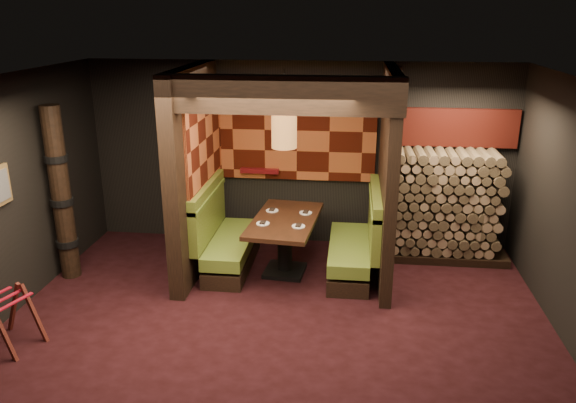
# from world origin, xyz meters

# --- Properties ---
(floor) EXTENTS (6.50, 5.50, 0.02)m
(floor) POSITION_xyz_m (0.00, 0.00, -0.01)
(floor) COLOR black
(floor) RESTS_ON ground
(ceiling) EXTENTS (6.50, 5.50, 0.02)m
(ceiling) POSITION_xyz_m (0.00, 0.00, 2.86)
(ceiling) COLOR black
(ceiling) RESTS_ON ground
(wall_back) EXTENTS (6.50, 0.02, 2.85)m
(wall_back) POSITION_xyz_m (0.00, 2.76, 1.43)
(wall_back) COLOR black
(wall_back) RESTS_ON ground
(wall_front) EXTENTS (6.50, 0.02, 2.85)m
(wall_front) POSITION_xyz_m (0.00, -2.76, 1.43)
(wall_front) COLOR black
(wall_front) RESTS_ON ground
(partition_left) EXTENTS (0.20, 2.20, 2.85)m
(partition_left) POSITION_xyz_m (-1.35, 1.65, 1.43)
(partition_left) COLOR black
(partition_left) RESTS_ON floor
(partition_right) EXTENTS (0.15, 2.10, 2.85)m
(partition_right) POSITION_xyz_m (1.30, 1.70, 1.43)
(partition_right) COLOR black
(partition_right) RESTS_ON floor
(header_beam) EXTENTS (2.85, 0.18, 0.44)m
(header_beam) POSITION_xyz_m (-0.02, 0.70, 2.63)
(header_beam) COLOR black
(header_beam) RESTS_ON partition_left
(tapa_back_panel) EXTENTS (2.40, 0.06, 1.55)m
(tapa_back_panel) POSITION_xyz_m (-0.02, 2.71, 1.82)
(tapa_back_panel) COLOR #B05228
(tapa_back_panel) RESTS_ON wall_back
(tapa_side_panel) EXTENTS (0.04, 1.85, 1.45)m
(tapa_side_panel) POSITION_xyz_m (-1.23, 1.82, 1.85)
(tapa_side_panel) COLOR #B05228
(tapa_side_panel) RESTS_ON partition_left
(lacquer_shelf) EXTENTS (0.60, 0.12, 0.07)m
(lacquer_shelf) POSITION_xyz_m (-0.60, 2.65, 1.18)
(lacquer_shelf) COLOR #610D11
(lacquer_shelf) RESTS_ON wall_back
(booth_bench_left) EXTENTS (0.68, 1.60, 1.14)m
(booth_bench_left) POSITION_xyz_m (-0.96, 1.65, 0.40)
(booth_bench_left) COLOR black
(booth_bench_left) RESTS_ON floor
(booth_bench_right) EXTENTS (0.68, 1.60, 1.14)m
(booth_bench_right) POSITION_xyz_m (0.93, 1.65, 0.40)
(booth_bench_right) COLOR black
(booth_bench_right) RESTS_ON floor
(dining_table) EXTENTS (0.99, 1.63, 0.82)m
(dining_table) POSITION_xyz_m (-0.07, 1.53, 0.59)
(dining_table) COLOR black
(dining_table) RESTS_ON floor
(place_settings) EXTENTS (0.72, 0.76, 0.03)m
(place_settings) POSITION_xyz_m (-0.07, 1.53, 0.83)
(place_settings) COLOR white
(place_settings) RESTS_ON dining_table
(pendant_lamp) EXTENTS (0.33, 0.33, 1.02)m
(pendant_lamp) POSITION_xyz_m (-0.07, 1.48, 2.06)
(pendant_lamp) COLOR brown
(pendant_lamp) RESTS_ON ceiling
(framed_picture) EXTENTS (0.05, 0.36, 0.46)m
(framed_picture) POSITION_xyz_m (-3.22, 0.10, 1.62)
(framed_picture) COLOR brown
(framed_picture) RESTS_ON wall_left
(luggage_rack) EXTENTS (0.76, 0.63, 0.71)m
(luggage_rack) POSITION_xyz_m (-2.88, -0.63, 0.35)
(luggage_rack) COLOR #4D1A13
(luggage_rack) RESTS_ON floor
(totem_column) EXTENTS (0.31, 0.31, 2.40)m
(totem_column) POSITION_xyz_m (-3.05, 1.10, 1.19)
(totem_column) COLOR black
(totem_column) RESTS_ON floor
(firewood_stack) EXTENTS (1.73, 0.70, 1.64)m
(firewood_stack) POSITION_xyz_m (2.29, 2.35, 0.82)
(firewood_stack) COLOR black
(firewood_stack) RESTS_ON floor
(mosaic_header) EXTENTS (1.83, 0.10, 0.56)m
(mosaic_header) POSITION_xyz_m (2.29, 2.68, 1.92)
(mosaic_header) COLOR maroon
(mosaic_header) RESTS_ON wall_back
(bay_front_post) EXTENTS (0.08, 0.08, 2.85)m
(bay_front_post) POSITION_xyz_m (1.39, 1.96, 1.43)
(bay_front_post) COLOR black
(bay_front_post) RESTS_ON floor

